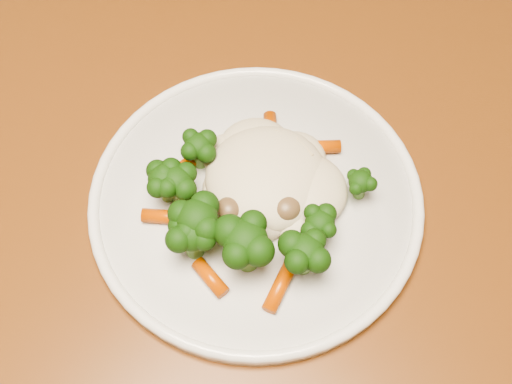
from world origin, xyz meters
TOP-DOWN VIEW (x-y plane):
  - dining_table at (-0.23, 0.32)m, footprint 1.26×0.94m
  - plate at (-0.27, 0.29)m, footprint 0.29×0.29m
  - meal at (-0.27, 0.28)m, footprint 0.18×0.18m

SIDE VIEW (x-z plane):
  - dining_table at x=-0.23m, z-range 0.27..1.02m
  - plate at x=-0.27m, z-range 0.75..0.76m
  - meal at x=-0.27m, z-range 0.76..0.81m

